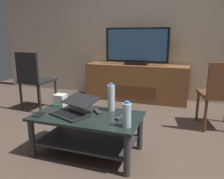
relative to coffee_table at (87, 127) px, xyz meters
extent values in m
plane|color=#4C3D33|center=(0.14, 0.09, -0.28)|extent=(7.68, 7.68, 0.00)
cube|color=#B2A38C|center=(0.14, 2.38, 1.12)|extent=(6.40, 0.12, 2.80)
cube|color=black|center=(0.00, 0.00, 0.11)|extent=(1.05, 0.59, 0.03)
cube|color=#2D2D33|center=(0.00, 0.00, -0.14)|extent=(0.93, 0.52, 0.02)
cylinder|color=#2D2D33|center=(-0.48, -0.25, -0.09)|extent=(0.06, 0.06, 0.38)
cylinder|color=#2D2D33|center=(0.48, -0.25, -0.09)|extent=(0.06, 0.06, 0.38)
cylinder|color=#2D2D33|center=(-0.48, 0.25, -0.09)|extent=(0.06, 0.06, 0.38)
cylinder|color=#2D2D33|center=(0.48, 0.25, -0.09)|extent=(0.06, 0.06, 0.38)
cube|color=brown|center=(0.00, 2.06, 0.05)|extent=(1.83, 0.45, 0.65)
cube|color=#55351C|center=(0.00, 1.83, -0.08)|extent=(0.82, 0.01, 0.23)
cube|color=black|center=(0.00, 2.04, 0.40)|extent=(0.39, 0.20, 0.05)
cube|color=black|center=(0.00, 2.04, 0.72)|extent=(1.12, 0.04, 0.59)
cube|color=#2D517A|center=(0.00, 2.01, 0.72)|extent=(1.04, 0.01, 0.53)
cube|color=#59331E|center=(1.28, 1.16, 0.15)|extent=(0.53, 0.53, 0.04)
cylinder|color=#59331E|center=(1.06, 1.30, -0.07)|extent=(0.04, 0.04, 0.41)
cylinder|color=#59331E|center=(1.14, 0.93, -0.07)|extent=(0.04, 0.04, 0.41)
cube|color=black|center=(-1.36, 1.04, 0.18)|extent=(0.48, 0.48, 0.04)
cube|color=black|center=(-1.38, 0.84, 0.41)|extent=(0.42, 0.07, 0.46)
cylinder|color=black|center=(-1.15, 1.21, -0.06)|extent=(0.04, 0.04, 0.44)
cylinder|color=black|center=(-1.53, 1.24, -0.06)|extent=(0.04, 0.04, 0.44)
cylinder|color=black|center=(-1.19, 0.83, -0.06)|extent=(0.04, 0.04, 0.44)
cylinder|color=black|center=(-1.57, 0.87, -0.06)|extent=(0.04, 0.04, 0.44)
cube|color=black|center=(-0.15, -0.07, 0.14)|extent=(0.42, 0.34, 0.02)
cube|color=black|center=(-0.15, -0.07, 0.15)|extent=(0.36, 0.28, 0.00)
cube|color=black|center=(-0.10, 0.06, 0.25)|extent=(0.42, 0.34, 0.07)
cube|color=teal|center=(-0.10, 0.06, 0.25)|extent=(0.38, 0.30, 0.06)
cube|color=white|center=(-0.41, 0.18, 0.19)|extent=(0.12, 0.11, 0.13)
cube|color=#19D84C|center=(-0.41, 0.12, 0.15)|extent=(0.07, 0.00, 0.01)
cylinder|color=silver|center=(0.45, -0.15, 0.23)|extent=(0.07, 0.07, 0.21)
cylinder|color=blue|center=(0.45, -0.15, 0.34)|extent=(0.04, 0.04, 0.02)
cylinder|color=silver|center=(0.18, 0.21, 0.26)|extent=(0.08, 0.08, 0.27)
cylinder|color=blue|center=(0.18, 0.21, 0.40)|extent=(0.04, 0.04, 0.02)
cube|color=black|center=(-0.45, -0.16, 0.13)|extent=(0.09, 0.15, 0.01)
cube|color=#2D2D30|center=(0.35, 0.03, 0.14)|extent=(0.09, 0.17, 0.02)
cube|color=#2D2D30|center=(0.07, 0.10, 0.14)|extent=(0.13, 0.15, 0.02)
camera|label=1|loc=(0.92, -1.89, 0.89)|focal=36.13mm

